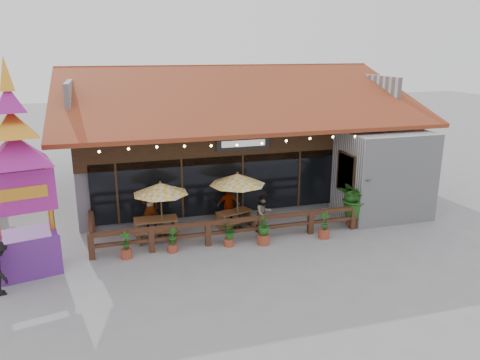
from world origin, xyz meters
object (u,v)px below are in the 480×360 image
object	(u,v)px
umbrella_left	(160,189)
picnic_table_right	(234,216)
umbrella_right	(237,179)
thai_sign_tower	(16,156)
tropical_plant	(355,198)
picnic_table_left	(156,225)

from	to	relation	value
umbrella_left	picnic_table_right	size ratio (longest dim) A/B	1.59
umbrella_right	picnic_table_right	distance (m)	1.60
thai_sign_tower	tropical_plant	distance (m)	12.19
umbrella_left	picnic_table_right	bearing A→B (deg)	5.95
picnic_table_right	thai_sign_tower	distance (m)	8.21
umbrella_left	picnic_table_left	xyz separation A→B (m)	(-0.23, 0.01, -1.40)
umbrella_right	picnic_table_left	world-z (taller)	umbrella_right
picnic_table_left	tropical_plant	xyz separation A→B (m)	(7.74, -0.91, 0.65)
picnic_table_left	tropical_plant	world-z (taller)	tropical_plant
picnic_table_right	picnic_table_left	bearing A→B (deg)	-174.72
umbrella_right	picnic_table_left	distance (m)	3.51
umbrella_left	picnic_table_right	distance (m)	3.24
umbrella_right	tropical_plant	xyz separation A→B (m)	(4.58, -0.95, -0.86)
tropical_plant	umbrella_right	bearing A→B (deg)	168.25
picnic_table_left	tropical_plant	bearing A→B (deg)	-6.74
umbrella_right	picnic_table_left	xyz separation A→B (m)	(-3.16, -0.04, -1.51)
umbrella_right	picnic_table_right	size ratio (longest dim) A/B	1.44
picnic_table_right	tropical_plant	world-z (taller)	tropical_plant
picnic_table_right	tropical_plant	xyz separation A→B (m)	(4.64, -1.20, 0.72)
umbrella_left	thai_sign_tower	world-z (taller)	thai_sign_tower
thai_sign_tower	tropical_plant	xyz separation A→B (m)	(11.89, 0.73, -2.62)
picnic_table_left	picnic_table_right	distance (m)	3.11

